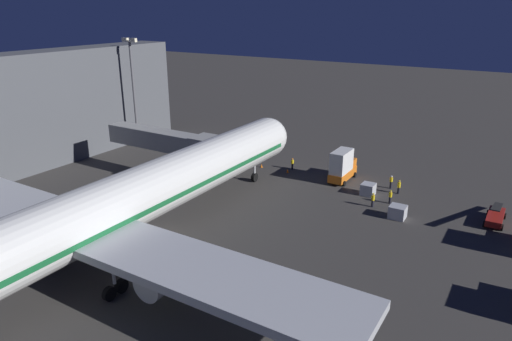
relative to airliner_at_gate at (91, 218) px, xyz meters
The scene contains 15 objects.
ground_plane 9.61m from the airliner_at_gate, 90.00° to the right, with size 320.00×320.00×0.00m, color #383533.
airliner_at_gate is the anchor object (origin of this frame).
jet_bridge 23.82m from the airliner_at_gate, 65.19° to the right, with size 18.12×3.40×6.95m.
apron_floodlight_mast 40.12m from the airliner_at_gate, 50.15° to the right, with size 2.90×0.50×17.90m.
belt_loader 42.10m from the airliner_at_gate, 134.54° to the right, with size 1.96×8.28×3.13m.
cargo_truck_aft 35.01m from the airliner_at_gate, 106.71° to the right, with size 2.36×5.77×4.41m.
baggage_container_near_belt 32.60m from the airliner_at_gate, 127.94° to the right, with size 1.78×1.71×1.47m, color #B7BABF.
baggage_container_mid_row 34.09m from the airliner_at_gate, 115.89° to the right, with size 1.61×1.73×1.48m, color #B7BABF.
ground_crew_near_nose_gear 34.40m from the airliner_at_gate, 93.50° to the right, with size 0.40×0.40×1.72m.
ground_crew_by_belt_loader 31.90m from the airliner_at_gate, 121.41° to the right, with size 0.40×0.40×1.77m.
ground_crew_under_port_wing 38.12m from the airliner_at_gate, 116.00° to the right, with size 0.40×0.40×1.79m.
ground_crew_by_tug 34.45m from the airliner_at_gate, 121.69° to the right, with size 0.40×0.40×1.72m.
ground_crew_walking_aft 37.61m from the airliner_at_gate, 118.73° to the right, with size 0.40×0.40×1.84m.
traffic_cone_nose_port 32.84m from the airliner_at_gate, 93.89° to the right, with size 0.36×0.36×0.55m, color orange.
traffic_cone_nose_starboard 32.84m from the airliner_at_gate, 86.11° to the right, with size 0.36×0.36×0.55m, color orange.
Camera 1 is at (-31.09, 31.36, 22.58)m, focal length 32.46 mm.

